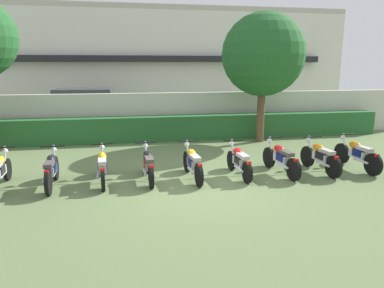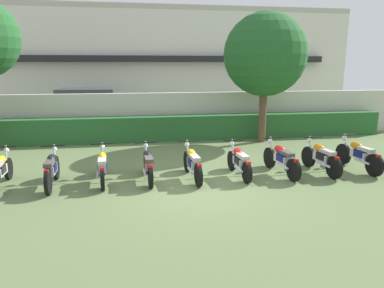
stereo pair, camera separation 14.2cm
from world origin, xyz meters
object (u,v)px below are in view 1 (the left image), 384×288
Objects in this scene: motorcycle_in_row_5 at (239,161)px; motorcycle_in_row_3 at (148,164)px; parked_car at (88,108)px; motorcycle_in_row_6 at (281,158)px; tree_far_side at (263,55)px; motorcycle_in_row_7 at (320,157)px; motorcycle_in_row_4 at (193,163)px; motorcycle_in_row_8 at (357,154)px; motorcycle_in_row_2 at (103,166)px; motorcycle_in_row_1 at (51,170)px.

motorcycle_in_row_3 is at bearing 85.74° from motorcycle_in_row_5.
parked_car is 10.95m from motorcycle_in_row_6.
tree_far_side is 5.25m from motorcycle_in_row_7.
parked_car is 8.93m from tree_far_side.
motorcycle_in_row_4 is 1.08× the size of motorcycle_in_row_5.
motorcycle_in_row_5 is 0.92× the size of motorcycle_in_row_6.
parked_car is 2.55× the size of motorcycle_in_row_5.
motorcycle_in_row_8 reaches higher than motorcycle_in_row_7.
motorcycle_in_row_2 is at bearing -144.79° from tree_far_side.
motorcycle_in_row_4 reaches higher than motorcycle_in_row_5.
tree_far_side is 2.65× the size of motorcycle_in_row_2.
motorcycle_in_row_8 is (2.40, 0.03, 0.01)m from motorcycle_in_row_6.
motorcycle_in_row_7 is at bearing -94.10° from motorcycle_in_row_5.
motorcycle_in_row_6 is at bearing 85.47° from motorcycle_in_row_8.
motorcycle_in_row_3 is at bearing 82.73° from motorcycle_in_row_6.
motorcycle_in_row_5 is (4.91, 0.03, -0.02)m from motorcycle_in_row_1.
parked_car reaches higher than motorcycle_in_row_7.
motorcycle_in_row_6 reaches higher than motorcycle_in_row_3.
motorcycle_in_row_1 is 1.01× the size of motorcycle_in_row_7.
tree_far_side is 2.70× the size of motorcycle_in_row_3.
motorcycle_in_row_2 is 0.98× the size of motorcycle_in_row_4.
motorcycle_in_row_8 reaches higher than motorcycle_in_row_2.
motorcycle_in_row_7 is (3.70, -0.06, 0.01)m from motorcycle_in_row_4.
tree_far_side reaches higher than motorcycle_in_row_4.
tree_far_side is 2.78× the size of motorcycle_in_row_5.
motorcycle_in_row_5 is at bearing 82.93° from motorcycle_in_row_7.
motorcycle_in_row_4 is at bearing 85.03° from motorcycle_in_row_8.
motorcycle_in_row_8 is (8.53, 0.05, 0.00)m from motorcycle_in_row_1.
motorcycle_in_row_6 is 1.00× the size of motorcycle_in_row_8.
motorcycle_in_row_8 is at bearing -92.29° from motorcycle_in_row_7.
motorcycle_in_row_2 is 7.29m from motorcycle_in_row_8.
tree_far_side is 7.82m from motorcycle_in_row_2.
motorcycle_in_row_4 is 0.99× the size of motorcycle_in_row_8.
tree_far_side is 7.00m from motorcycle_in_row_3.
motorcycle_in_row_2 is 0.97× the size of motorcycle_in_row_6.
motorcycle_in_row_4 is at bearing 83.28° from motorcycle_in_row_7.
motorcycle_in_row_8 reaches higher than motorcycle_in_row_5.
motorcycle_in_row_6 reaches higher than motorcycle_in_row_5.
motorcycle_in_row_2 is (1.24, 0.14, -0.02)m from motorcycle_in_row_1.
parked_car is at bearing -2.70° from motorcycle_in_row_1.
parked_car is 2.43× the size of motorcycle_in_row_2.
motorcycle_in_row_1 is 3.60m from motorcycle_in_row_4.
motorcycle_in_row_1 is at bearing 86.97° from motorcycle_in_row_4.
motorcycle_in_row_1 is 0.94× the size of motorcycle_in_row_8.
parked_car is 2.35× the size of motorcycle_in_row_8.
motorcycle_in_row_5 is (2.49, -0.06, -0.01)m from motorcycle_in_row_3.
motorcycle_in_row_3 is at bearing 84.47° from motorcycle_in_row_8.
tree_far_side reaches higher than motorcycle_in_row_3.
motorcycle_in_row_7 is (6.07, -0.17, 0.02)m from motorcycle_in_row_2.
motorcycle_in_row_7 is (1.18, -0.05, 0.00)m from motorcycle_in_row_6.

